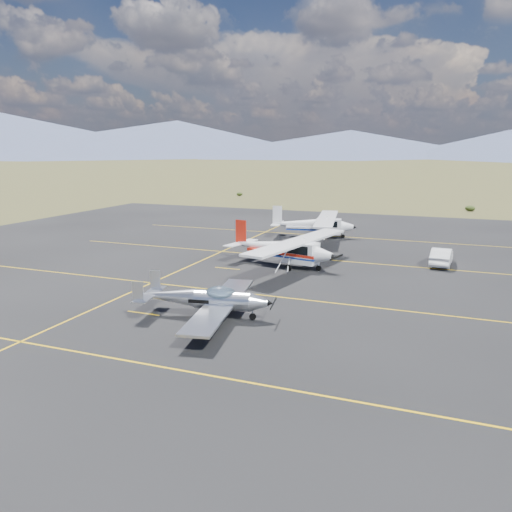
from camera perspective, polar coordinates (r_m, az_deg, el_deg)
The scene contains 6 objects.
ground at distance 29.27m, azimuth -4.01°, elevation -5.19°, with size 1600.00×1600.00×0.00m, color #383D1C.
apron at distance 35.49m, azimuth 0.78°, elevation -2.04°, with size 72.00×72.00×0.02m, color black.
aircraft_low_wing at distance 26.34m, azimuth -5.54°, elevation -4.94°, with size 7.00×9.65×2.09m.
aircraft_cessna at distance 37.54m, azimuth 3.13°, elevation 0.96°, with size 8.05×12.68×3.20m.
aircraft_plain at distance 50.00m, azimuth 6.67°, elevation 3.66°, with size 7.40×12.18×3.07m.
sedan at distance 40.47m, azimuth 20.44°, elevation -0.05°, with size 1.42×4.07×1.34m, color white.
Camera 1 is at (11.94, -25.25, 8.75)m, focal length 35.00 mm.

